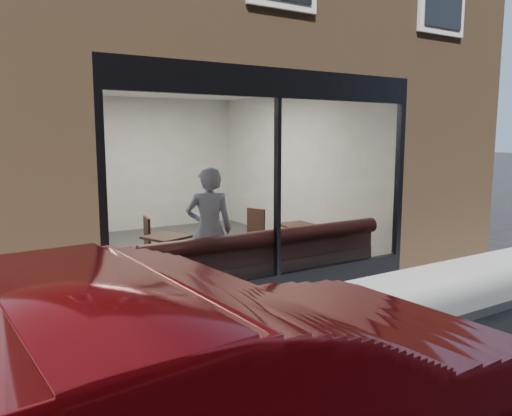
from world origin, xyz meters
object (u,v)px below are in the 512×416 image
cafe_table_left (166,237)px  cafe_table_right (297,225)px  cafe_chair_right (250,248)px  cafe_chair_left (136,260)px  banquette (262,273)px  person (209,230)px

cafe_table_left → cafe_table_right: size_ratio=1.02×
cafe_table_right → cafe_chair_right: size_ratio=1.41×
cafe_table_right → cafe_chair_left: cafe_table_right is taller
banquette → cafe_chair_left: banquette is taller
banquette → cafe_chair_right: size_ratio=10.05×
cafe_table_right → cafe_chair_left: 2.80m
cafe_table_left → cafe_chair_right: size_ratio=1.44×
cafe_table_left → person: bearing=-62.0°
banquette → cafe_chair_left: 2.22m
banquette → cafe_table_right: (1.19, 0.73, 0.52)m
cafe_table_right → cafe_chair_right: bearing=121.8°
cafe_chair_right → cafe_table_right: bearing=101.2°
banquette → person: bearing=162.2°
cafe_table_left → cafe_chair_left: bearing=105.9°
banquette → person: 1.06m
cafe_table_left → cafe_table_right: same height
banquette → person: (-0.76, 0.24, 0.70)m
person → cafe_table_left: (-0.38, 0.72, -0.19)m
person → cafe_table_left: bearing=-39.0°
cafe_table_left → cafe_chair_right: cafe_table_left is taller
banquette → cafe_table_left: size_ratio=6.97×
cafe_table_left → banquette: bearing=-40.1°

